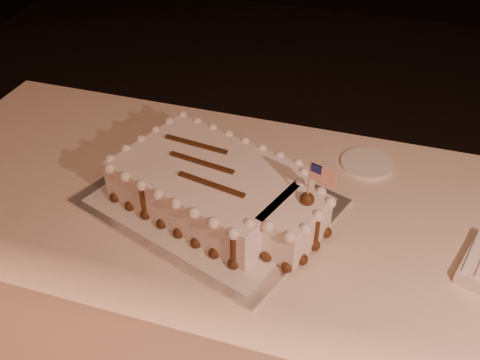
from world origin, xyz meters
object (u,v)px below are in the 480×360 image
(banquet_table, at_px, (339,324))
(side_plate, at_px, (367,164))
(cake_board, at_px, (210,201))
(sheet_cake, at_px, (219,188))

(banquet_table, xyz_separation_m, side_plate, (-0.01, 0.26, 0.38))
(banquet_table, height_order, cake_board, cake_board)
(sheet_cake, distance_m, side_plate, 0.44)
(sheet_cake, relative_size, side_plate, 3.99)
(cake_board, distance_m, side_plate, 0.45)
(sheet_cake, bearing_deg, side_plate, 41.13)
(banquet_table, bearing_deg, cake_board, -176.65)
(banquet_table, distance_m, sheet_cake, 0.55)
(banquet_table, xyz_separation_m, sheet_cake, (-0.34, -0.03, 0.44))
(banquet_table, relative_size, cake_board, 4.18)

